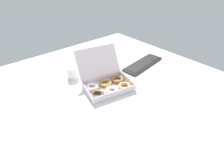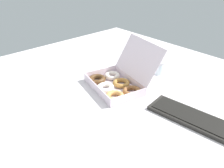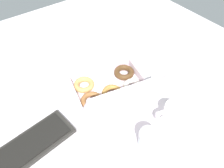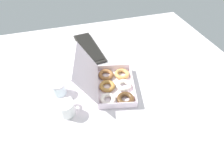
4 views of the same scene
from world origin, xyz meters
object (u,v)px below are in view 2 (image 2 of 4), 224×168
keyboard (195,119)px  coffee_mug (136,60)px  glass_jar (158,67)px  donut_box (116,82)px

keyboard → coffee_mug: coffee_mug is taller
glass_jar → keyboard: bearing=-31.8°
coffee_mug → glass_jar: (16.14, 3.08, -0.37)cm
donut_box → coffee_mug: 30.92cm
keyboard → glass_jar: glass_jar is taller
keyboard → coffee_mug: (-57.75, 22.75, 3.40)cm
coffee_mug → donut_box: bearing=-68.8°
keyboard → glass_jar: size_ratio=5.36×
donut_box → glass_jar: 32.28cm
donut_box → coffee_mug: donut_box is taller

